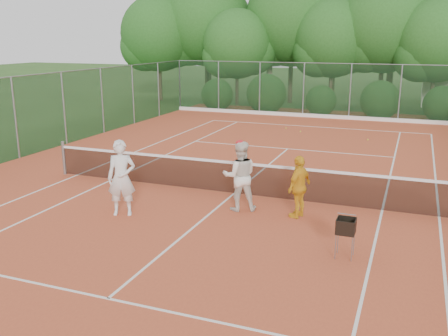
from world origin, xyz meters
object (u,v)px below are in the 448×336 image
at_px(player_center_grp, 240,176).
at_px(ball_hopper, 346,227).
at_px(player_yellow, 299,187).
at_px(player_white, 122,178).

distance_m(player_center_grp, ball_hopper, 3.58).
height_order(player_center_grp, player_yellow, player_center_grp).
relative_size(player_center_grp, player_yellow, 1.18).
bearing_deg(player_center_grp, player_yellow, 0.97).
bearing_deg(player_yellow, ball_hopper, 53.67).
xyz_separation_m(player_white, ball_hopper, (5.63, -0.57, -0.30)).
xyz_separation_m(player_white, player_center_grp, (2.65, 1.41, -0.04)).
height_order(player_yellow, ball_hopper, player_yellow).
distance_m(player_white, player_center_grp, 3.00).
bearing_deg(ball_hopper, player_white, 158.12).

